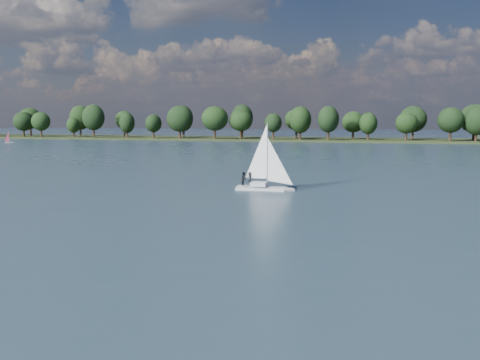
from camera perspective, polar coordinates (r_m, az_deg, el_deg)
name	(u,v)px	position (r m, az deg, el deg)	size (l,w,h in m)	color
ground	(351,162)	(114.65, 11.78, 1.90)	(700.00, 700.00, 0.00)	#233342
far_shore	(369,141)	(226.36, 13.60, 4.09)	(660.00, 40.00, 1.50)	black
sailboat	(262,171)	(67.65, 2.33, 1.02)	(6.84, 1.95, 8.99)	silver
dinghy_pink	(9,140)	(218.66, -23.41, 3.95)	(3.16, 2.82, 4.89)	silver
treeline	(370,121)	(222.44, 13.72, 6.15)	(563.24, 74.22, 18.12)	black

